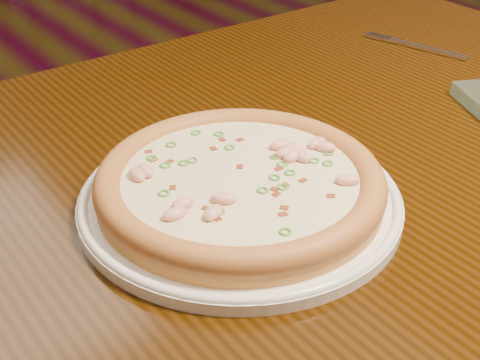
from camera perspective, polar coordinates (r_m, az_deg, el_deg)
hero_table at (r=0.82m, az=4.71°, el=-3.53°), size 1.20×0.80×0.75m
plate at (r=0.67m, az=0.00°, el=-1.55°), size 0.32×0.32×0.02m
pizza at (r=0.66m, az=0.01°, el=-0.21°), size 0.29×0.29×0.03m
fork at (r=1.10m, az=14.96°, el=10.97°), size 0.06×0.17×0.00m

